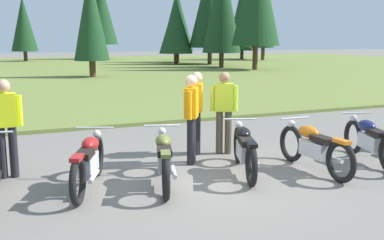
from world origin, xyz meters
TOP-DOWN VIEW (x-y plane):
  - ground_plane at (0.00, 0.00)m, footprint 140.00×140.00m
  - grass_moorland at (0.00, 26.87)m, footprint 80.00×44.00m
  - forest_treeline at (8.47, 31.85)m, footprint 43.40×25.23m
  - motorcycle_red at (-1.91, 0.22)m, footprint 0.97×1.98m
  - motorcycle_olive at (-0.76, -0.05)m, footprint 0.83×2.04m
  - motorcycle_black at (0.74, 0.00)m, footprint 0.91×2.01m
  - motorcycle_orange at (1.94, -0.35)m, footprint 0.62×2.10m
  - motorcycle_navy at (3.28, -0.30)m, footprint 0.81×2.05m
  - rider_near_row_end at (1.03, 1.39)m, footprint 0.50×0.36m
  - rider_with_back_turned at (0.13, 0.95)m, footprint 0.38×0.48m
  - rider_checking_bike at (-3.06, 1.33)m, footprint 0.55×0.24m
  - rider_in_hivis_vest at (0.52, 1.59)m, footprint 0.37×0.49m

SIDE VIEW (x-z plane):
  - ground_plane at x=0.00m, z-range 0.00..0.00m
  - grass_moorland at x=0.00m, z-range 0.00..0.10m
  - motorcycle_red at x=-1.91m, z-range 0.00..0.88m
  - motorcycle_olive at x=-0.76m, z-range 0.00..0.88m
  - motorcycle_black at x=0.74m, z-range 0.00..0.88m
  - motorcycle_orange at x=1.94m, z-range 0.00..0.88m
  - motorcycle_navy at x=3.28m, z-range 0.00..0.88m
  - rider_near_row_end at x=1.03m, z-range 0.11..1.78m
  - rider_with_back_turned at x=0.13m, z-range 0.11..1.78m
  - rider_checking_bike at x=-3.06m, z-range 0.11..1.78m
  - rider_in_hivis_vest at x=0.52m, z-range 0.11..1.78m
  - forest_treeline at x=8.47m, z-range 0.01..9.24m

